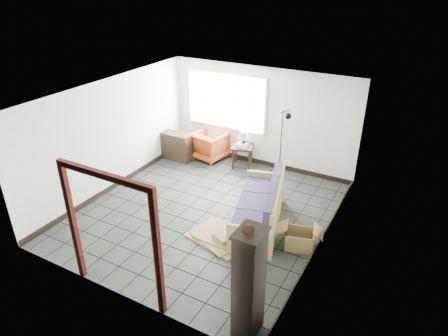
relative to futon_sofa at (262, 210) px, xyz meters
The scene contains 15 objects.
ground 1.28m from the futon_sofa, behind, with size 5.50×5.50×0.00m, color black.
room_shell 1.81m from the futon_sofa, behind, with size 5.02×5.52×2.61m.
window_panel 3.61m from the futon_sofa, 131.04° to the left, with size 2.32×0.08×1.52m.
doorway_trim 3.26m from the futon_sofa, 113.29° to the right, with size 1.80×0.08×2.20m.
futon_sofa is the anchor object (origin of this frame).
armchair 3.40m from the futon_sofa, 138.51° to the left, with size 0.80×0.75×0.83m, color #973916.
side_table 2.74m from the futon_sofa, 124.64° to the left, with size 0.66×0.66×0.58m.
table_lamp 2.76m from the futon_sofa, 124.41° to the left, with size 0.36×0.36×0.42m.
projector 2.68m from the futon_sofa, 125.15° to the left, with size 0.28×0.23×0.09m.
floor_lamp 2.28m from the futon_sofa, 100.95° to the left, with size 0.48×0.47×1.81m.
console_shelf 3.81m from the futon_sofa, 152.32° to the left, with size 0.98×0.40×0.76m.
tall_shelf 2.76m from the futon_sofa, 70.02° to the right, with size 0.37×0.48×1.76m.
pot 3.05m from the futon_sofa, 70.87° to the right, with size 0.20×0.20×0.11m.
open_box 1.00m from the futon_sofa, 19.11° to the right, with size 0.92×0.61×0.48m.
cardboard_pile 1.02m from the futon_sofa, 121.48° to the right, with size 1.32×1.10×0.17m.
Camera 1 is at (3.85, -6.18, 4.74)m, focal length 32.00 mm.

